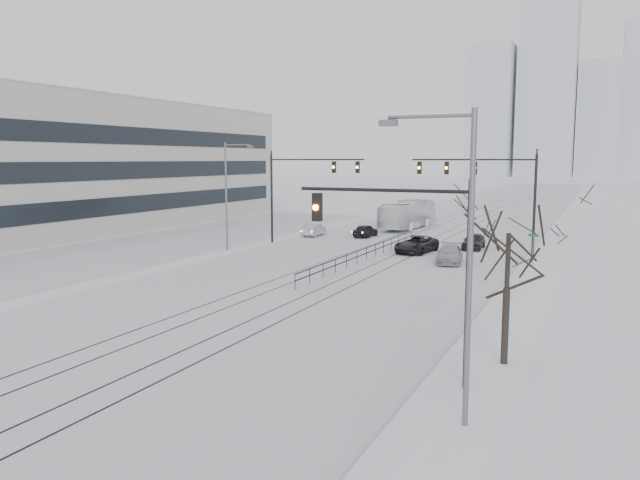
{
  "coord_description": "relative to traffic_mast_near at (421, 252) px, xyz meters",
  "views": [
    {
      "loc": [
        16.28,
        -14.01,
        7.64
      ],
      "look_at": [
        2.05,
        17.03,
        3.2
      ],
      "focal_mm": 35.0,
      "sensor_mm": 36.0,
      "label": 1
    }
  ],
  "objects": [
    {
      "name": "office_building",
      "position": [
        -48.76,
        29.0,
        2.5
      ],
      "size": [
        20.2,
        62.2,
        14.11
      ],
      "color": "beige",
      "rests_on": "ground"
    },
    {
      "name": "parking_strip",
      "position": [
        -30.79,
        29.0,
        -4.55
      ],
      "size": [
        14.0,
        60.0,
        0.03
      ],
      "primitive_type": "cube",
      "color": "silver",
      "rests_on": "ground"
    },
    {
      "name": "ground",
      "position": [
        -10.79,
        -6.0,
        -4.56
      ],
      "size": [
        500.0,
        500.0,
        0.0
      ],
      "primitive_type": "plane",
      "color": "silver",
      "rests_on": "ground"
    },
    {
      "name": "tram_rails",
      "position": [
        -10.79,
        34.0,
        -4.54
      ],
      "size": [
        5.3,
        180.0,
        0.01
      ],
      "color": "black",
      "rests_on": "ground"
    },
    {
      "name": "road",
      "position": [
        -10.79,
        54.0,
        -4.55
      ],
      "size": [
        22.0,
        260.0,
        0.02
      ],
      "primitive_type": "cube",
      "color": "silver",
      "rests_on": "ground"
    },
    {
      "name": "bare_tree",
      "position": [
        2.41,
        3.0,
        -0.07
      ],
      "size": [
        4.4,
        4.4,
        6.1
      ],
      "color": "black",
      "rests_on": "ground"
    },
    {
      "name": "sedan_sb_outer",
      "position": [
        -20.79,
        35.91,
        -3.94
      ],
      "size": [
        1.6,
        3.88,
        1.25
      ],
      "primitive_type": "imported",
      "rotation": [
        0.0,
        0.0,
        3.22
      ],
      "color": "#9FA2A7",
      "rests_on": "ground"
    },
    {
      "name": "sedan_sb_inner",
      "position": [
        -15.83,
        37.31,
        -3.94
      ],
      "size": [
        1.62,
        3.73,
        1.25
      ],
      "primitive_type": "imported",
      "rotation": [
        0.0,
        0.0,
        3.1
      ],
      "color": "black",
      "rests_on": "ground"
    },
    {
      "name": "sedan_nb_front",
      "position": [
        -8.4,
        29.3,
        -3.87
      ],
      "size": [
        2.91,
        5.22,
        1.38
      ],
      "primitive_type": "imported",
      "rotation": [
        0.0,
        0.0,
        -0.13
      ],
      "color": "black",
      "rests_on": "ground"
    },
    {
      "name": "curb",
      "position": [
        0.26,
        54.0,
        -4.5
      ],
      "size": [
        0.1,
        260.0,
        0.12
      ],
      "primitive_type": "cube",
      "color": "gray",
      "rests_on": "ground"
    },
    {
      "name": "sidewalk_east",
      "position": [
        2.71,
        54.0,
        -4.48
      ],
      "size": [
        5.0,
        260.0,
        0.16
      ],
      "primitive_type": "cube",
      "color": "white",
      "rests_on": "ground"
    },
    {
      "name": "traffic_mast_nw",
      "position": [
        -19.31,
        30.0,
        1.01
      ],
      "size": [
        9.1,
        0.37,
        8.0
      ],
      "color": "black",
      "rests_on": "ground"
    },
    {
      "name": "sedan_nb_far",
      "position": [
        -4.53,
        33.38,
        -3.89
      ],
      "size": [
        1.71,
        4.02,
        1.35
      ],
      "primitive_type": "imported",
      "rotation": [
        0.0,
        0.0,
        0.03
      ],
      "color": "black",
      "rests_on": "ground"
    },
    {
      "name": "street_sign",
      "position": [
        1.01,
        26.0,
        -2.96
      ],
      "size": [
        0.7,
        0.06,
        2.4
      ],
      "color": "#595B60",
      "rests_on": "ground"
    },
    {
      "name": "street_light_east",
      "position": [
        1.91,
        -3.0,
        0.65
      ],
      "size": [
        2.73,
        0.25,
        9.0
      ],
      "color": "#595B60",
      "rests_on": "ground"
    },
    {
      "name": "box_truck",
      "position": [
        -14.22,
        46.29,
        -3.03
      ],
      "size": [
        3.5,
        11.19,
        3.07
      ],
      "primitive_type": "imported",
      "rotation": [
        0.0,
        0.0,
        3.06
      ],
      "color": "silver",
      "rests_on": "ground"
    },
    {
      "name": "median_fence",
      "position": [
        -10.79,
        24.0,
        -4.04
      ],
      "size": [
        0.06,
        24.0,
        1.0
      ],
      "color": "black",
      "rests_on": "ground"
    },
    {
      "name": "skyline",
      "position": [
        -5.77,
        267.63,
        26.08
      ],
      "size": [
        96.0,
        48.0,
        72.0
      ],
      "color": "#A9AFB9",
      "rests_on": "ground"
    },
    {
      "name": "traffic_mast_near",
      "position": [
        0.0,
        0.0,
        0.0
      ],
      "size": [
        6.1,
        0.37,
        7.0
      ],
      "color": "black",
      "rests_on": "ground"
    },
    {
      "name": "sedan_nb_right",
      "position": [
        -4.76,
        25.38,
        -3.92
      ],
      "size": [
        2.49,
        4.65,
        1.28
      ],
      "primitive_type": "imported",
      "rotation": [
        0.0,
        0.0,
        0.16
      ],
      "color": "#A2A4A9",
      "rests_on": "ground"
    },
    {
      "name": "traffic_mast_ne",
      "position": [
        -2.64,
        29.0,
        1.2
      ],
      "size": [
        9.6,
        0.37,
        8.0
      ],
      "color": "black",
      "rests_on": "ground"
    },
    {
      "name": "street_light_west",
      "position": [
        -22.99,
        24.0,
        0.65
      ],
      "size": [
        2.73,
        0.25,
        9.0
      ],
      "color": "#595B60",
      "rests_on": "ground"
    }
  ]
}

